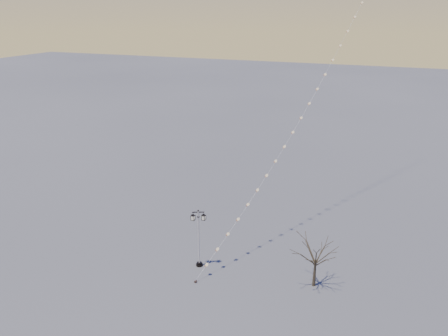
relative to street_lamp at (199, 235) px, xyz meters
The scene contains 4 objects.
ground 3.62m from the street_lamp, 44.48° to the right, with size 300.00×300.00×0.00m, color #535454.
street_lamp is the anchor object (origin of this frame).
bare_tree 9.66m from the street_lamp, ahead, with size 2.54×2.54×4.22m.
kite_train 19.96m from the street_lamp, 64.60° to the left, with size 12.28×33.05×31.55m.
Camera 1 is at (12.44, -28.15, 20.80)m, focal length 35.55 mm.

